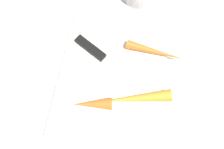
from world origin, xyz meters
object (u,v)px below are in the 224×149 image
carrot_longest (136,98)px  carrot_medium (155,52)px  cutting_board (112,75)px  knife (94,51)px  carrot_shortest (92,104)px

carrot_longest → carrot_medium: carrot_longest is taller
cutting_board → carrot_longest: 0.09m
carrot_longest → carrot_medium: bearing=-118.5°
carrot_medium → knife: bearing=-164.9°
knife → carrot_shortest: 0.14m
carrot_medium → carrot_longest: bearing=-96.9°
carrot_shortest → carrot_medium: carrot_shortest is taller
carrot_longest → carrot_medium: size_ratio=1.12×
carrot_longest → knife: bearing=-56.2°
knife → carrot_medium: 0.15m
knife → carrot_medium: size_ratio=1.24×
cutting_board → knife: bearing=46.6°
carrot_longest → carrot_shortest: 0.10m
carrot_longest → carrot_shortest: same height
cutting_board → carrot_longest: (-0.05, -0.07, 0.02)m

